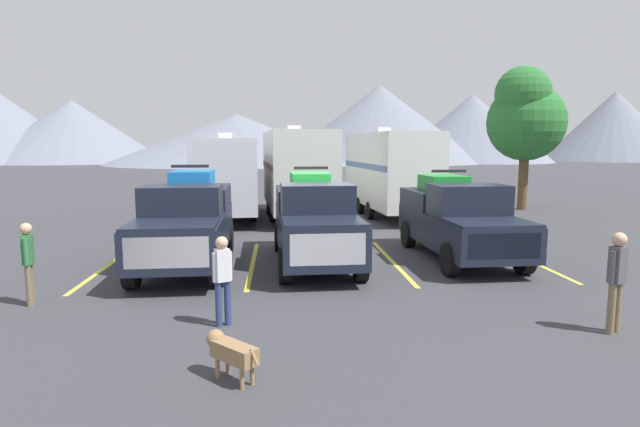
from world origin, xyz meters
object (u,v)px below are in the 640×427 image
object	(u,v)px
pickup_truck_c	(457,218)
person_b	(222,275)
camper_trailer_a	(226,173)
pickup_truck_a	(187,220)
person_a	(28,258)
camper_trailer_b	(297,169)
dog	(230,350)
pickup_truck_b	(314,219)
camper_trailer_c	(389,169)
person_c	(617,276)

from	to	relation	value
pickup_truck_c	person_b	bearing A→B (deg)	-139.15
camper_trailer_a	pickup_truck_a	bearing A→B (deg)	-90.91
person_a	camper_trailer_b	bearing A→B (deg)	64.90
pickup_truck_a	person_b	xyz separation A→B (m)	(1.40, -4.78, -0.29)
dog	camper_trailer_a	bearing A→B (deg)	95.75
person_a	person_b	world-z (taller)	person_a
pickup_truck_b	camper_trailer_c	distance (m)	9.88
person_c	pickup_truck_c	bearing A→B (deg)	95.88
person_a	dog	world-z (taller)	person_a
camper_trailer_c	pickup_truck_b	bearing A→B (deg)	-113.61
person_a	person_b	distance (m)	4.20
camper_trailer_c	person_a	world-z (taller)	camper_trailer_c
pickup_truck_c	dog	distance (m)	9.27
pickup_truck_c	person_a	world-z (taller)	pickup_truck_c
pickup_truck_b	person_b	xyz separation A→B (m)	(-1.92, -4.85, -0.25)
person_b	dog	distance (m)	2.22
camper_trailer_a	person_b	size ratio (longest dim) A/B	5.36
pickup_truck_b	dog	world-z (taller)	pickup_truck_b
pickup_truck_a	pickup_truck_c	size ratio (longest dim) A/B	1.07
pickup_truck_c	dog	size ratio (longest dim) A/B	7.03
person_c	dog	bearing A→B (deg)	-168.62
pickup_truck_c	person_c	distance (m)	6.07
camper_trailer_b	dog	size ratio (longest dim) A/B	11.70
pickup_truck_c	person_c	xyz separation A→B (m)	(0.62, -6.04, -0.13)
dog	person_b	bearing A→B (deg)	98.20
pickup_truck_c	camper_trailer_b	xyz separation A→B (m)	(-4.21, 8.47, 0.99)
pickup_truck_a	pickup_truck_c	world-z (taller)	pickup_truck_a
pickup_truck_b	camper_trailer_c	size ratio (longest dim) A/B	0.62
person_b	camper_trailer_c	bearing A→B (deg)	67.09
camper_trailer_a	person_b	distance (m)	13.58
pickup_truck_a	dog	bearing A→B (deg)	-76.10
camper_trailer_b	dog	bearing A→B (deg)	-95.25
camper_trailer_a	person_b	world-z (taller)	camper_trailer_a
camper_trailer_a	dog	bearing A→B (deg)	-84.25
person_c	person_b	bearing A→B (deg)	172.43
person_a	dog	xyz separation A→B (m)	(4.24, -3.64, -0.53)
camper_trailer_a	person_a	world-z (taller)	camper_trailer_a
person_b	person_c	distance (m)	6.65
camper_trailer_c	dog	distance (m)	17.03
camper_trailer_b	person_c	world-z (taller)	camper_trailer_b
pickup_truck_a	person_b	size ratio (longest dim) A/B	3.64
pickup_truck_a	camper_trailer_c	world-z (taller)	camper_trailer_c
camper_trailer_a	camper_trailer_b	xyz separation A→B (m)	(3.02, 0.15, 0.16)
person_b	person_a	bearing A→B (deg)	159.13
camper_trailer_c	dog	bearing A→B (deg)	-109.13
camper_trailer_a	camper_trailer_b	bearing A→B (deg)	2.87
pickup_truck_c	dog	world-z (taller)	pickup_truck_c
pickup_truck_b	person_b	world-z (taller)	pickup_truck_b
pickup_truck_c	camper_trailer_a	world-z (taller)	camper_trailer_a
person_c	camper_trailer_b	bearing A→B (deg)	108.43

